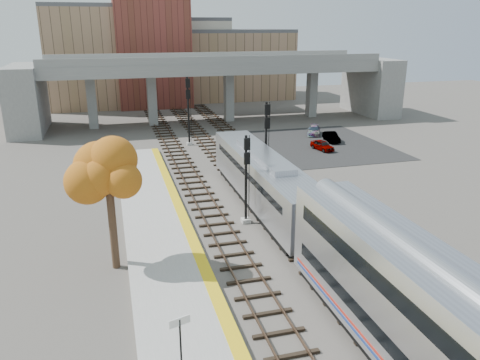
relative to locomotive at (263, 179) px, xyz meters
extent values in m
plane|color=#47423D|center=(-1.00, -10.96, -2.28)|extent=(160.00, 160.00, 0.00)
cube|color=#9E9E99|center=(-8.25, -10.96, -2.10)|extent=(4.50, 60.00, 0.35)
cube|color=yellow|center=(-6.35, -10.96, -1.92)|extent=(0.70, 60.00, 0.01)
cube|color=black|center=(-4.20, 1.54, -2.21)|extent=(2.50, 95.00, 0.14)
cube|color=brown|center=(-4.92, 1.54, -2.10)|extent=(0.07, 95.00, 0.14)
cube|color=brown|center=(-3.48, 1.54, -2.10)|extent=(0.07, 95.00, 0.14)
cube|color=black|center=(0.00, 1.54, -2.21)|extent=(2.50, 95.00, 0.14)
cube|color=brown|center=(-0.72, 1.54, -2.10)|extent=(0.07, 95.00, 0.14)
cube|color=brown|center=(0.72, 1.54, -2.10)|extent=(0.07, 95.00, 0.14)
cube|color=black|center=(4.00, 1.54, -2.21)|extent=(2.50, 95.00, 0.14)
cube|color=brown|center=(3.28, 1.54, -2.10)|extent=(0.07, 95.00, 0.14)
cube|color=brown|center=(4.72, 1.54, -2.10)|extent=(0.07, 95.00, 0.14)
cube|color=slate|center=(4.00, 34.04, 5.47)|extent=(46.00, 10.00, 1.50)
cube|color=slate|center=(4.00, 29.24, 6.72)|extent=(46.00, 0.20, 1.00)
cube|color=slate|center=(4.00, 38.84, 6.72)|extent=(46.00, 0.20, 1.00)
cube|color=slate|center=(-13.00, 34.04, 1.22)|extent=(1.20, 1.60, 7.00)
cube|color=slate|center=(-5.00, 34.04, 1.22)|extent=(1.20, 1.60, 7.00)
cube|color=slate|center=(6.00, 34.04, 1.22)|extent=(1.20, 1.60, 7.00)
cube|color=slate|center=(19.00, 34.04, 1.22)|extent=(1.20, 1.60, 7.00)
cube|color=slate|center=(-21.00, 34.04, 1.97)|extent=(4.00, 12.00, 8.50)
cube|color=slate|center=(29.00, 34.04, 1.97)|extent=(4.00, 12.00, 8.50)
cube|color=#9A7559|center=(-11.00, 54.04, 5.72)|extent=(18.00, 14.00, 16.00)
cube|color=#4C4C4F|center=(-11.00, 54.04, 14.02)|extent=(18.00, 14.00, 0.60)
cube|color=beige|center=(3.00, 59.04, 4.72)|extent=(16.00, 16.00, 14.00)
cube|color=#4C4C4F|center=(3.00, 59.04, 12.02)|extent=(16.00, 16.00, 0.60)
cube|color=brown|center=(-3.00, 51.04, 7.72)|extent=(12.00, 10.00, 20.00)
cube|color=#9A7559|center=(13.00, 57.04, 3.72)|extent=(20.00, 14.00, 12.00)
cube|color=#4C4C4F|center=(13.00, 57.04, 10.02)|extent=(20.00, 14.00, 0.60)
cube|color=black|center=(13.00, 17.04, -2.26)|extent=(14.00, 18.00, 0.04)
cube|color=#A8AAB2|center=(0.00, -0.01, 0.07)|extent=(3.00, 19.00, 3.20)
cube|color=black|center=(0.00, 9.51, 0.67)|extent=(2.20, 0.06, 1.10)
cube|color=black|center=(0.00, -0.01, 0.67)|extent=(3.02, 16.15, 0.50)
cube|color=black|center=(0.00, -0.01, -1.78)|extent=(2.70, 17.10, 0.50)
cube|color=#A8AAB2|center=(0.00, -0.01, 1.87)|extent=(1.60, 9.50, 0.40)
cube|color=#9E9E99|center=(-2.10, -2.50, -2.13)|extent=(0.60, 0.60, 0.30)
cylinder|color=black|center=(-2.10, -2.50, 0.89)|extent=(0.18, 0.18, 6.34)
cube|color=black|center=(-2.10, -2.75, 3.52)|extent=(0.41, 0.18, 0.81)
cube|color=black|center=(-2.10, -2.75, 2.52)|extent=(0.41, 0.18, 0.81)
cube|color=#9E9E99|center=(2.00, 5.38, -2.13)|extent=(0.60, 0.60, 0.30)
cylinder|color=black|center=(2.00, 5.38, 1.32)|extent=(0.21, 0.21, 7.20)
cube|color=black|center=(2.00, 5.13, 4.30)|extent=(0.46, 0.18, 0.93)
cube|color=black|center=(2.00, 5.13, 3.17)|extent=(0.46, 0.18, 0.93)
cube|color=#9E9E99|center=(-2.10, 21.00, -2.13)|extent=(0.60, 0.60, 0.30)
cylinder|color=black|center=(-2.10, 21.00, 1.64)|extent=(0.22, 0.22, 7.84)
cube|color=black|center=(-2.10, 20.75, 4.89)|extent=(0.50, 0.18, 1.01)
cube|color=black|center=(-2.10, 20.75, 3.66)|extent=(0.50, 0.18, 1.01)
cylinder|color=black|center=(-8.83, -16.38, -0.83)|extent=(0.08, 0.08, 2.20)
cube|color=white|center=(-8.83, -16.38, 0.17)|extent=(0.88, 0.31, 0.35)
cylinder|color=#382619|center=(-11.14, -6.66, 0.45)|extent=(0.44, 0.44, 5.46)
ellipsoid|color=#BD6B19|center=(-11.14, -6.66, 3.57)|extent=(3.60, 3.60, 3.90)
imported|color=#99999E|center=(11.78, 14.52, -1.69)|extent=(1.94, 3.43, 1.10)
imported|color=#99999E|center=(14.54, 17.87, -1.66)|extent=(1.66, 3.61, 1.15)
imported|color=#99999E|center=(14.09, 21.92, -1.70)|extent=(3.01, 3.99, 1.08)
camera|label=1|loc=(-10.73, -31.86, 11.07)|focal=35.00mm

